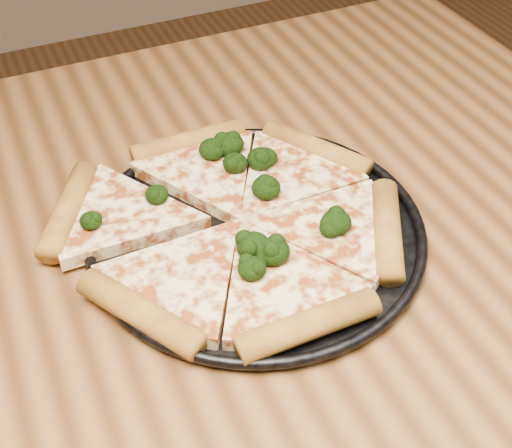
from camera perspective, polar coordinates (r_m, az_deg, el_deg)
name	(u,v)px	position (r m, az deg, el deg)	size (l,w,h in m)	color
dining_table	(167,352)	(0.72, -7.38, -10.52)	(1.20, 0.90, 0.75)	brown
pizza_pan	(256,230)	(0.69, 0.00, -0.51)	(0.34, 0.34, 0.02)	black
pizza	(235,220)	(0.69, -1.76, 0.30)	(0.37, 0.32, 0.03)	#FFDE9C
broccoli_florets	(250,197)	(0.70, -0.52, 2.25)	(0.24, 0.21, 0.02)	black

